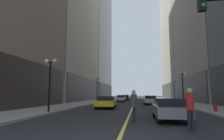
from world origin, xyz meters
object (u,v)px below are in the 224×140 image
at_px(car_yellow, 107,102).
at_px(car_white, 121,98).
at_px(car_black, 126,97).
at_px(street_lamp_left_far, 97,84).
at_px(fire_hydrant_right, 216,108).
at_px(street_lamp_left_near, 50,73).
at_px(car_navy, 125,97).
at_px(pedestrian_in_red_jacket, 190,106).
at_px(street_lamp_right_mid, 182,81).
at_px(car_silver, 150,100).
at_px(pedestrian_with_orange_bag, 134,103).
at_px(car_grey, 169,108).

distance_m(car_yellow, car_white, 18.02).
bearing_deg(car_black, car_yellow, -90.10).
bearing_deg(street_lamp_left_far, fire_hydrant_right, -49.01).
distance_m(car_yellow, street_lamp_left_near, 7.69).
bearing_deg(street_lamp_left_far, car_navy, 75.39).
distance_m(pedestrian_in_red_jacket, street_lamp_right_mid, 17.04).
bearing_deg(fire_hydrant_right, car_silver, 110.18).
bearing_deg(street_lamp_right_mid, car_navy, 112.57).
height_order(car_navy, fire_hydrant_right, car_navy).
bearing_deg(pedestrian_with_orange_bag, pedestrian_in_red_jacket, -43.71).
relative_size(car_yellow, street_lamp_right_mid, 1.08).
height_order(car_silver, car_navy, same).
bearing_deg(street_lamp_right_mid, pedestrian_with_orange_bag, -112.81).
height_order(car_yellow, pedestrian_with_orange_bag, pedestrian_with_orange_bag).
relative_size(car_black, fire_hydrant_right, 5.46).
height_order(street_lamp_left_far, street_lamp_right_mid, same).
bearing_deg(car_yellow, pedestrian_in_red_jacket, -64.65).
bearing_deg(car_navy, car_silver, -74.54).
bearing_deg(car_silver, car_grey, -89.65).
distance_m(car_grey, street_lamp_left_near, 9.60).
height_order(car_silver, pedestrian_with_orange_bag, pedestrian_with_orange_bag).
bearing_deg(street_lamp_right_mid, fire_hydrant_right, -86.68).
distance_m(car_grey, car_yellow, 10.26).
bearing_deg(street_lamp_left_near, fire_hydrant_right, 9.48).
height_order(car_navy, car_black, same).
distance_m(car_silver, car_white, 11.22).
relative_size(car_grey, pedestrian_in_red_jacket, 2.28).
distance_m(car_grey, street_lamp_right_mid, 14.08).
relative_size(pedestrian_with_orange_bag, street_lamp_right_mid, 0.41).
relative_size(car_silver, fire_hydrant_right, 5.26).
bearing_deg(car_navy, car_black, 91.56).
relative_size(pedestrian_in_red_jacket, street_lamp_right_mid, 0.41).
distance_m(street_lamp_left_near, fire_hydrant_right, 13.78).
xyz_separation_m(pedestrian_in_red_jacket, street_lamp_left_far, (-9.28, 23.21, 2.19)).
relative_size(car_yellow, fire_hydrant_right, 5.95).
bearing_deg(pedestrian_with_orange_bag, car_navy, 94.76).
xyz_separation_m(street_lamp_left_far, fire_hydrant_right, (13.30, -15.31, -2.86)).
bearing_deg(fire_hydrant_right, car_grey, -133.08).
bearing_deg(street_lamp_left_far, pedestrian_in_red_jacket, -68.21).
height_order(pedestrian_in_red_jacket, street_lamp_left_near, street_lamp_left_near).
relative_size(car_grey, car_white, 0.91).
bearing_deg(car_grey, street_lamp_right_mid, 73.75).
bearing_deg(pedestrian_with_orange_bag, car_yellow, 108.53).
distance_m(car_black, fire_hydrant_right, 39.05).
height_order(car_grey, street_lamp_right_mid, street_lamp_right_mid).
distance_m(car_navy, street_lamp_left_near, 32.67).
relative_size(car_white, car_navy, 1.09).
xyz_separation_m(car_white, car_navy, (0.28, 8.01, -0.00)).
xyz_separation_m(car_yellow, street_lamp_left_near, (-3.60, -6.31, 2.53)).
bearing_deg(fire_hydrant_right, street_lamp_right_mid, 93.32).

